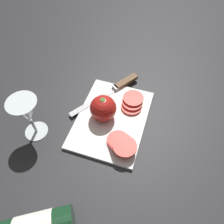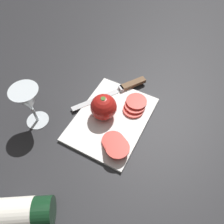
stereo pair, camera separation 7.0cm
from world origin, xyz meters
TOP-DOWN VIEW (x-y plane):
  - ground_plane at (0.00, 0.00)m, footprint 3.00×3.00m
  - cutting_board at (0.00, -0.02)m, footprint 0.30×0.22m
  - wine_glass at (-0.12, 0.20)m, footprint 0.09×0.09m
  - whole_tomato at (0.00, 0.01)m, footprint 0.09×0.09m
  - knife at (0.14, 0.00)m, footprint 0.25×0.18m
  - tomato_slice_stack_near at (0.07, -0.07)m, footprint 0.10×0.07m
  - tomato_slice_stack_far at (-0.09, -0.07)m, footprint 0.10×0.10m

SIDE VIEW (x-z plane):
  - ground_plane at x=0.00m, z-range 0.00..0.00m
  - cutting_board at x=0.00m, z-range 0.00..0.01m
  - knife at x=0.14m, z-range 0.01..0.02m
  - tomato_slice_stack_near at x=0.07m, z-range 0.01..0.04m
  - tomato_slice_stack_far at x=-0.09m, z-range 0.01..0.04m
  - whole_tomato at x=0.00m, z-range 0.01..0.10m
  - wine_glass at x=-0.12m, z-range 0.03..0.18m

